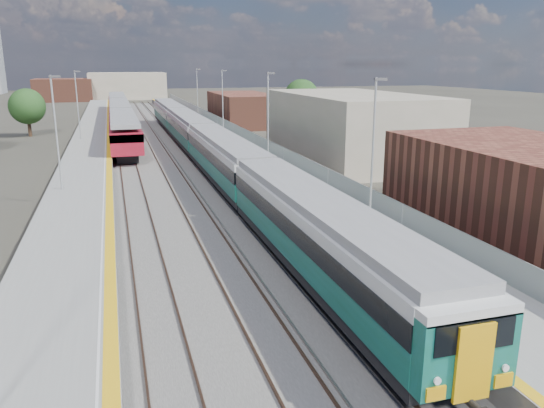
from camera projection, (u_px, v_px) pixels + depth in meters
name	position (u px, v px, depth m)	size (l,w,h in m)	color
ground	(183.00, 158.00, 53.57)	(320.00, 320.00, 0.00)	#47443A
ballast_bed	(159.00, 155.00, 55.25)	(10.50, 155.00, 0.06)	#565451
tracks	(163.00, 151.00, 56.95)	(8.96, 160.00, 0.17)	#4C3323
platform_right	(229.00, 147.00, 57.20)	(4.70, 155.00, 8.52)	slate
platform_left	(90.00, 153.00, 53.23)	(4.30, 155.00, 8.52)	slate
buildings	(58.00, 58.00, 127.86)	(72.00, 185.50, 40.00)	brown
green_train	(204.00, 140.00, 49.94)	(2.86, 79.60, 3.15)	black
red_train	(120.00, 114.00, 75.86)	(3.02, 61.21, 3.81)	black
tree_c	(27.00, 106.00, 68.42)	(4.56, 4.56, 6.18)	#382619
tree_d	(301.00, 97.00, 78.71)	(5.22, 5.22, 7.07)	#382619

